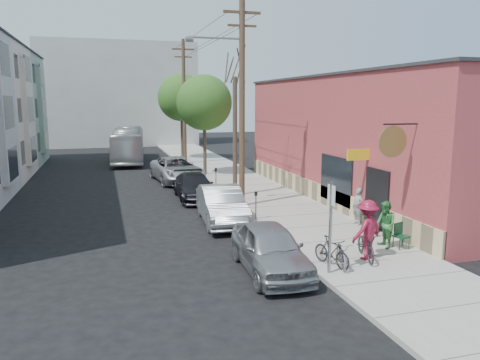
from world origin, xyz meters
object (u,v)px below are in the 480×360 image
object	(u,v)px
patio_chair_b	(401,236)
car_2	(195,187)
parking_meter_near	(256,201)
tree_leafy_far	(181,98)
cyclist	(367,230)
car_0	(270,249)
parked_bike_a	(332,252)
parked_bike_b	(342,253)
patron_green	(385,225)
car_1	(222,205)
tree_leafy_mid	(204,103)
utility_pole_near	(241,98)
tree_bare	(235,137)
patio_chair_a	(371,221)
sign_post	(331,219)
patron_grey	(358,206)
car_3	(177,170)
bus	(128,145)
parking_meter_far	(216,175)

from	to	relation	value
patio_chair_b	car_2	world-z (taller)	car_2
parking_meter_near	tree_leafy_far	world-z (taller)	tree_leafy_far
cyclist	car_0	distance (m)	3.34
parked_bike_a	parked_bike_b	world-z (taller)	parked_bike_a
patron_green	parked_bike_b	world-z (taller)	patron_green
cyclist	car_1	size ratio (longest dim) A/B	0.41
cyclist	parked_bike_b	bearing A→B (deg)	-2.21
car_1	parked_bike_a	bearing A→B (deg)	-70.02
tree_leafy_mid	patron_green	world-z (taller)	tree_leafy_mid
utility_pole_near	cyclist	distance (m)	9.90
utility_pole_near	tree_bare	bearing A→B (deg)	80.71
tree_bare	tree_leafy_mid	xyz separation A→B (m)	(0.00, 7.86, 1.80)
utility_pole_near	tree_leafy_mid	bearing A→B (deg)	87.74
patio_chair_a	car_2	size ratio (longest dim) A/B	0.19
sign_post	tree_leafy_mid	world-z (taller)	tree_leafy_mid
tree_leafy_far	parked_bike_b	bearing A→B (deg)	-89.58
tree_bare	utility_pole_near	bearing A→B (deg)	-99.29
patron_grey	tree_leafy_mid	bearing A→B (deg)	-173.04
patio_chair_a	patio_chair_b	xyz separation A→B (m)	(-0.14, -2.17, 0.00)
utility_pole_near	car_2	distance (m)	5.79
patron_grey	car_3	bearing A→B (deg)	-162.78
parked_bike_a	parking_meter_near	bearing A→B (deg)	77.72
patio_chair_a	parked_bike_a	world-z (taller)	parked_bike_a
parking_meter_near	tree_leafy_mid	size ratio (longest dim) A/B	0.18
tree_leafy_mid	parked_bike_a	xyz separation A→B (m)	(-0.10, -19.44, -4.53)
tree_leafy_mid	car_1	xyz separation A→B (m)	(-2.00, -12.82, -4.35)
patio_chair_b	cyclist	world-z (taller)	cyclist
cyclist	bus	size ratio (longest dim) A/B	0.19
sign_post	parking_meter_far	world-z (taller)	sign_post
patio_chair_b	patron_green	distance (m)	0.70
utility_pole_near	parked_bike_a	bearing A→B (deg)	-88.06
cyclist	car_0	bearing A→B (deg)	-22.99
parking_meter_near	patron_green	xyz separation A→B (m)	(3.11, -5.10, 0.00)
tree_leafy_far	car_3	bearing A→B (deg)	-101.13
cyclist	car_0	size ratio (longest dim) A/B	0.45
parking_meter_far	car_0	xyz separation A→B (m)	(-1.45, -13.35, -0.23)
utility_pole_near	parked_bike_a	size ratio (longest dim) A/B	6.45
parking_meter_far	patio_chair_a	bearing A→B (deg)	-70.47
tree_leafy_mid	patio_chair_a	world-z (taller)	tree_leafy_mid
utility_pole_near	patio_chair_a	size ratio (longest dim) A/B	11.36
parking_meter_far	patron_green	bearing A→B (deg)	-76.15
tree_leafy_far	patron_green	bearing A→B (deg)	-84.79
parking_meter_near	parked_bike_a	size ratio (longest dim) A/B	0.80
patron_grey	patron_green	distance (m)	3.16
parked_bike_a	car_2	xyz separation A→B (m)	(-2.09, 11.91, 0.07)
patron_grey	bus	size ratio (longest dim) A/B	0.15
tree_bare	car_1	size ratio (longest dim) A/B	1.32
utility_pole_near	patio_chair_b	size ratio (longest dim) A/B	11.36
cyclist	car_2	distance (m)	12.12
tree_leafy_mid	car_3	xyz separation A→B (m)	(-2.27, -1.76, -4.34)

